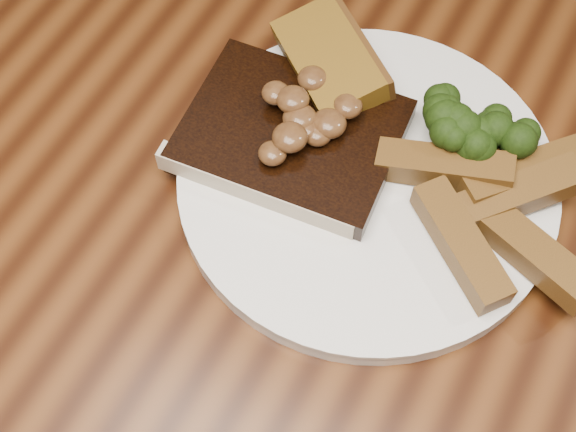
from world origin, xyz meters
The scene contains 8 objects.
dining_table centered at (0.00, 0.00, 0.66)m, with size 1.60×0.90×0.75m.
plate centered at (0.02, 0.05, 0.76)m, with size 0.28×0.28×0.01m, color white.
steak centered at (-0.04, 0.05, 0.77)m, with size 0.15×0.12×0.02m, color black.
steak_bone centered at (-0.04, 0.00, 0.77)m, with size 0.15×0.01×0.02m, color #C1B295.
mushroom_pile centered at (-0.04, 0.05, 0.80)m, with size 0.07×0.07×0.03m, color brown, non-canonical shape.
garlic_bread centered at (-0.05, 0.11, 0.77)m, with size 0.10×0.05×0.02m, color brown.
potato_wedges centered at (0.10, 0.06, 0.77)m, with size 0.12×0.12×0.02m, color brown, non-canonical shape.
broccoli_cluster centered at (0.08, 0.12, 0.78)m, with size 0.08×0.08×0.04m, color #1D340B, non-canonical shape.
Camera 1 is at (0.11, -0.25, 1.26)m, focal length 50.00 mm.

